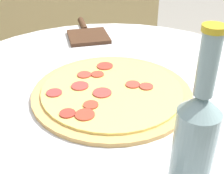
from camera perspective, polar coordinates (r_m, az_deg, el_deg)
name	(u,v)px	position (r m, az deg, el deg)	size (l,w,h in m)	color
table	(112,144)	(0.86, -0.02, -10.36)	(0.96, 0.96, 0.76)	silver
fence_panel	(9,0)	(1.48, -18.31, 14.84)	(1.67, 0.04, 1.57)	tan
pizza	(112,91)	(0.73, -0.08, -0.82)	(0.38, 0.38, 0.02)	tan
beer_bottle	(195,138)	(0.47, 14.94, -8.98)	(0.06, 0.06, 0.27)	gray
pizza_paddle	(87,34)	(1.08, -4.58, 9.65)	(0.16, 0.25, 0.02)	#422819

